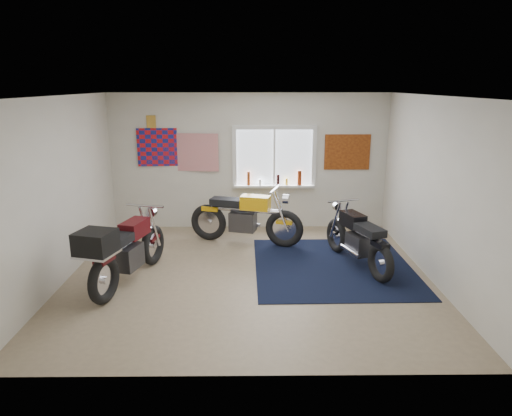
{
  "coord_description": "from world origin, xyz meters",
  "views": [
    {
      "loc": [
        0.05,
        -6.51,
        2.87
      ],
      "look_at": [
        0.12,
        0.4,
        0.97
      ],
      "focal_mm": 32.0,
      "sensor_mm": 36.0,
      "label": 1
    }
  ],
  "objects_px": {
    "navy_rug": "(333,266)",
    "yellow_triumph": "(245,218)",
    "maroon_tourer": "(124,250)",
    "black_chrome_bike": "(357,240)"
  },
  "relations": [
    {
      "from": "black_chrome_bike",
      "to": "navy_rug",
      "type": "bearing_deg",
      "value": 77.51
    },
    {
      "from": "maroon_tourer",
      "to": "navy_rug",
      "type": "bearing_deg",
      "value": -62.6
    },
    {
      "from": "navy_rug",
      "to": "maroon_tourer",
      "type": "distance_m",
      "value": 3.28
    },
    {
      "from": "black_chrome_bike",
      "to": "yellow_triumph",
      "type": "bearing_deg",
      "value": 40.23
    },
    {
      "from": "black_chrome_bike",
      "to": "maroon_tourer",
      "type": "height_order",
      "value": "maroon_tourer"
    },
    {
      "from": "black_chrome_bike",
      "to": "maroon_tourer",
      "type": "distance_m",
      "value": 3.62
    },
    {
      "from": "navy_rug",
      "to": "yellow_triumph",
      "type": "distance_m",
      "value": 1.89
    },
    {
      "from": "yellow_triumph",
      "to": "maroon_tourer",
      "type": "distance_m",
      "value": 2.52
    },
    {
      "from": "yellow_triumph",
      "to": "black_chrome_bike",
      "type": "bearing_deg",
      "value": -15.05
    },
    {
      "from": "maroon_tourer",
      "to": "black_chrome_bike",
      "type": "bearing_deg",
      "value": -63.26
    }
  ]
}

